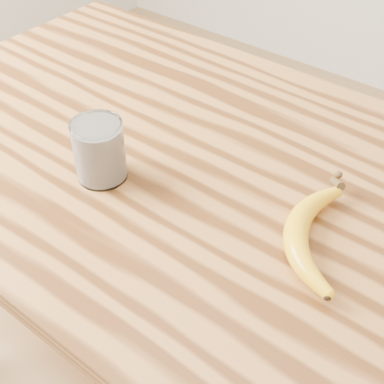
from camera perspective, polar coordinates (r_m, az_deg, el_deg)
The scene contains 3 objects.
table at distance 1.07m, azimuth -2.26°, elevation -0.82°, with size 1.20×0.80×0.90m.
smoothie_glass at distance 0.91m, azimuth -9.85°, elevation 4.36°, with size 0.09×0.09×0.11m.
banana at distance 0.82m, azimuth 10.96°, elevation -4.17°, with size 0.11×0.31×0.04m, color #E7A612, non-canonical shape.
Camera 1 is at (0.52, -0.59, 1.50)m, focal length 50.00 mm.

